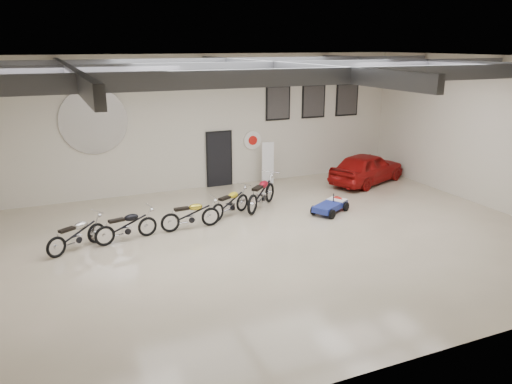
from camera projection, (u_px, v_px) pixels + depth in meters
name	position (u px, v px, depth m)	size (l,w,h in m)	color
floor	(273.00, 240.00, 14.11)	(16.00, 12.00, 0.01)	#BEAE91
ceiling	(275.00, 58.00, 12.68)	(16.00, 12.00, 0.01)	slate
back_wall	(205.00, 123.00, 18.68)	(16.00, 0.02, 5.00)	beige
right_wall	(493.00, 133.00, 16.44)	(0.02, 12.00, 5.00)	beige
ceiling_beams	(275.00, 68.00, 12.75)	(15.80, 11.80, 0.32)	slate
door	(219.00, 160.00, 19.24)	(0.92, 0.08, 2.10)	black
logo_plaque	(94.00, 121.00, 17.03)	(2.30, 0.06, 1.16)	silver
poster_left	(278.00, 103.00, 19.61)	(1.05, 0.08, 1.35)	black
poster_mid	(314.00, 101.00, 20.22)	(1.05, 0.08, 1.35)	black
poster_right	(347.00, 100.00, 20.82)	(1.05, 0.08, 1.35)	black
oil_sign	(252.00, 140.00, 19.58)	(0.72, 0.10, 0.72)	white
banner_stand	(268.00, 162.00, 19.60)	(0.47, 0.19, 1.73)	white
motorcycle_silver	(76.00, 234.00, 13.33)	(1.77, 0.55, 0.92)	silver
motorcycle_black	(126.00, 225.00, 13.95)	(1.79, 0.55, 0.93)	silver
motorcycle_gold	(191.00, 214.00, 14.85)	(1.80, 0.56, 0.94)	silver
motorcycle_yellow	(230.00, 202.00, 15.97)	(1.79, 0.55, 0.93)	silver
motorcycle_red	(261.00, 192.00, 16.73)	(2.11, 0.65, 1.10)	silver
go_kart	(332.00, 203.00, 16.43)	(1.71, 0.77, 0.62)	navy
vintage_car	(367.00, 168.00, 19.73)	(3.65, 1.47, 1.24)	maroon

